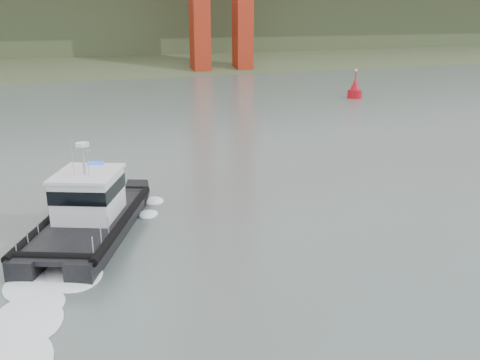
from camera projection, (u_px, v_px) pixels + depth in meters
name	position (u px, v px, depth m)	size (l,w,h in m)	color
ground	(333.00, 275.00, 21.82)	(400.00, 400.00, 0.00)	#4D5B56
headlands	(68.00, 27.00, 131.16)	(500.00, 105.36, 27.12)	#384C2B
patrol_boat	(88.00, 212.00, 25.45)	(7.31, 10.31, 4.72)	black
nav_buoy	(355.00, 90.00, 67.25)	(1.84, 1.84, 3.83)	#AC0B15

